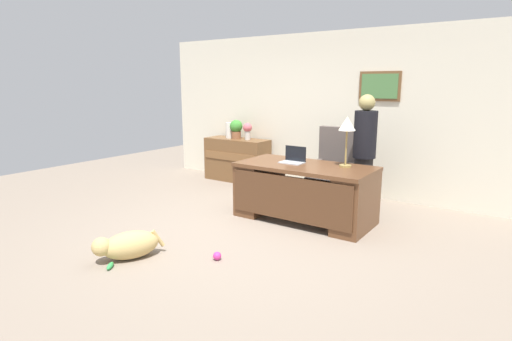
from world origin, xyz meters
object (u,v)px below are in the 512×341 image
object	(u,v)px
person_standing	(364,153)
vase_with_flowers	(248,130)
dog_toy_bone	(110,266)
credenza	(237,160)
desk	(304,190)
dog_toy_ball	(217,256)
dog_lying	(127,245)
vase_empty	(230,130)
armchair	(333,172)
potted_plant	(236,128)
laptop	(293,159)
desk_lamp	(347,127)

from	to	relation	value
person_standing	vase_with_flowers	xyz separation A→B (m)	(-2.48, 0.61, 0.12)
dog_toy_bone	vase_with_flowers	bearing A→B (deg)	105.09
credenza	dog_toy_bone	bearing A→B (deg)	-71.50
desk	dog_toy_bone	xyz separation A→B (m)	(-0.90, -2.46, -0.40)
desk	vase_with_flowers	world-z (taller)	vase_with_flowers
desk	dog_toy_ball	size ratio (longest dim) A/B	20.41
dog_lying	dog_toy_ball	size ratio (longest dim) A/B	7.91
credenza	vase_empty	xyz separation A→B (m)	(-0.18, 0.00, 0.56)
armchair	dog_toy_bone	xyz separation A→B (m)	(-0.91, -3.39, -0.50)
armchair	desk	bearing A→B (deg)	-90.64
person_standing	vase_with_flowers	distance (m)	2.55
credenza	potted_plant	size ratio (longest dim) A/B	3.52
person_standing	dog_toy_ball	size ratio (longest dim) A/B	18.95
desk	vase_empty	distance (m)	2.80
desk	person_standing	distance (m)	1.05
vase_empty	potted_plant	distance (m)	0.17
laptop	credenza	bearing A→B (deg)	146.41
credenza	potted_plant	world-z (taller)	potted_plant
dog_toy_bone	potted_plant	bearing A→B (deg)	108.73
dog_lying	vase_empty	size ratio (longest dim) A/B	2.37
desk_lamp	vase_with_flowers	bearing A→B (deg)	154.29
laptop	desk	bearing A→B (deg)	-18.61
desk	person_standing	xyz separation A→B (m)	(0.54, 0.78, 0.46)
vase_with_flowers	dog_toy_ball	world-z (taller)	vase_with_flowers
vase_with_flowers	dog_toy_bone	size ratio (longest dim) A/B	1.94
desk	armchair	world-z (taller)	armchair
armchair	vase_empty	xyz separation A→B (m)	(-2.38, 0.45, 0.45)
dog_toy_bone	armchair	bearing A→B (deg)	74.98
vase_with_flowers	potted_plant	distance (m)	0.27
armchair	dog_toy_bone	size ratio (longest dim) A/B	7.36
vase_empty	dog_toy_ball	world-z (taller)	vase_empty
vase_with_flowers	dog_toy_bone	distance (m)	4.10
person_standing	potted_plant	world-z (taller)	person_standing
person_standing	dog_toy_ball	bearing A→B (deg)	-105.21
person_standing	dog_toy_bone	xyz separation A→B (m)	(-1.44, -3.24, -0.86)
vase_empty	dog_toy_bone	bearing A→B (deg)	-69.13
dog_toy_ball	dog_toy_bone	size ratio (longest dim) A/B	0.55
armchair	vase_empty	bearing A→B (deg)	169.22
dog_lying	armchair	bearing A→B (deg)	73.19
vase_empty	potted_plant	xyz separation A→B (m)	(0.16, 0.00, 0.05)
dog_lying	desk_lamp	bearing A→B (deg)	59.38
desk	dog_toy_bone	bearing A→B (deg)	-110.10
potted_plant	credenza	bearing A→B (deg)	-4.31
armchair	laptop	size ratio (longest dim) A/B	3.74
armchair	dog_lying	distance (m)	3.30
dog_lying	laptop	distance (m)	2.49
dog_lying	desk_lamp	xyz separation A→B (m)	(1.43, 2.42, 1.14)
credenza	vase_with_flowers	world-z (taller)	vase_with_flowers
laptop	vase_empty	size ratio (longest dim) A/B	1.07
desk_lamp	potted_plant	size ratio (longest dim) A/B	1.83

